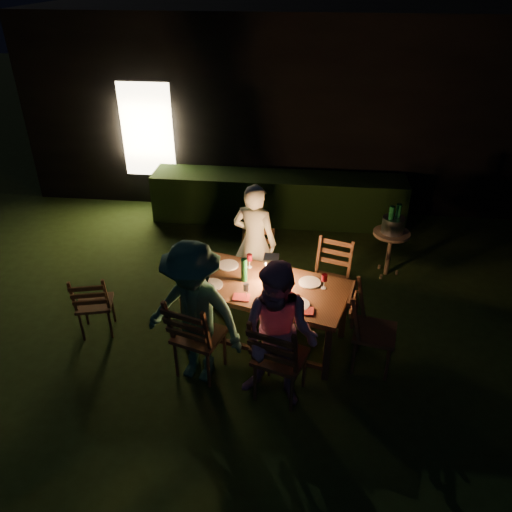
# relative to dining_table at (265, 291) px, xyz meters

# --- Properties ---
(garden_envelope) EXTENTS (40.00, 40.00, 3.20)m
(garden_envelope) POSITION_rel_dining_table_xyz_m (0.40, 5.56, 0.89)
(garden_envelope) COLOR black
(garden_envelope) RESTS_ON ground
(dining_table) EXTENTS (2.00, 1.35, 0.76)m
(dining_table) POSITION_rel_dining_table_xyz_m (0.00, 0.00, 0.00)
(dining_table) COLOR #442716
(dining_table) RESTS_ON ground
(chair_near_left) EXTENTS (0.60, 0.63, 1.07)m
(chair_near_left) POSITION_rel_dining_table_xyz_m (-0.64, -0.63, -0.36)
(chair_near_left) COLOR #442716
(chair_near_left) RESTS_ON ground
(chair_near_right) EXTENTS (0.61, 0.63, 1.07)m
(chair_near_right) POSITION_rel_dining_table_xyz_m (0.23, -0.86, -0.36)
(chair_near_right) COLOR #442716
(chair_near_right) RESTS_ON ground
(chair_far_left) EXTENTS (0.52, 0.54, 0.96)m
(chair_far_left) POSITION_rel_dining_table_xyz_m (-0.24, 0.86, -0.39)
(chair_far_left) COLOR #442716
(chair_far_left) RESTS_ON ground
(chair_far_right) EXTENTS (0.56, 0.58, 0.99)m
(chair_far_right) POSITION_rel_dining_table_xyz_m (0.73, 0.60, -0.38)
(chair_far_right) COLOR #442716
(chair_far_right) RESTS_ON ground
(chair_end) EXTENTS (0.57, 0.54, 1.02)m
(chair_end) POSITION_rel_dining_table_xyz_m (1.19, -0.32, -0.38)
(chair_end) COLOR #442716
(chair_end) RESTS_ON ground
(chair_spare) EXTENTS (0.49, 0.51, 0.89)m
(chair_spare) POSITION_rel_dining_table_xyz_m (-1.99, -0.11, -0.42)
(chair_spare) COLOR #442716
(chair_spare) RESTS_ON ground
(person_house_side) EXTENTS (0.65, 0.51, 1.57)m
(person_house_side) POSITION_rel_dining_table_xyz_m (-0.22, 0.91, 0.10)
(person_house_side) COLOR beige
(person_house_side) RESTS_ON ground
(person_opp_right) EXTENTS (0.90, 0.78, 1.58)m
(person_opp_right) POSITION_rel_dining_table_xyz_m (0.22, -0.91, 0.11)
(person_opp_right) COLOR #B77D9B
(person_opp_right) RESTS_ON ground
(person_opp_left) EXTENTS (1.17, 0.85, 1.62)m
(person_opp_left) POSITION_rel_dining_table_xyz_m (-0.65, -0.68, 0.13)
(person_opp_left) COLOR #30614C
(person_opp_left) RESTS_ON ground
(lantern) EXTENTS (0.16, 0.16, 0.35)m
(lantern) POSITION_rel_dining_table_xyz_m (0.06, 0.04, 0.23)
(lantern) COLOR white
(lantern) RESTS_ON dining_table
(plate_far_left) EXTENTS (0.25, 0.25, 0.01)m
(plate_far_left) POSITION_rel_dining_table_xyz_m (-0.47, 0.35, 0.08)
(plate_far_left) COLOR white
(plate_far_left) RESTS_ON dining_table
(plate_near_left) EXTENTS (0.25, 0.25, 0.01)m
(plate_near_left) POSITION_rel_dining_table_xyz_m (-0.59, -0.07, 0.08)
(plate_near_left) COLOR white
(plate_near_left) RESTS_ON dining_table
(plate_far_right) EXTENTS (0.25, 0.25, 0.01)m
(plate_far_right) POSITION_rel_dining_table_xyz_m (0.49, 0.10, 0.08)
(plate_far_right) COLOR white
(plate_far_right) RESTS_ON dining_table
(plate_near_right) EXTENTS (0.25, 0.25, 0.01)m
(plate_near_right) POSITION_rel_dining_table_xyz_m (0.38, -0.33, 0.08)
(plate_near_right) COLOR white
(plate_near_right) RESTS_ON dining_table
(wineglass_a) EXTENTS (0.06, 0.06, 0.18)m
(wineglass_a) POSITION_rel_dining_table_xyz_m (-0.22, 0.35, 0.16)
(wineglass_a) COLOR #59070F
(wineglass_a) RESTS_ON dining_table
(wineglass_b) EXTENTS (0.06, 0.06, 0.18)m
(wineglass_b) POSITION_rel_dining_table_xyz_m (-0.73, 0.07, 0.16)
(wineglass_b) COLOR #59070F
(wineglass_b) RESTS_ON dining_table
(wineglass_c) EXTENTS (0.06, 0.06, 0.18)m
(wineglass_c) POSITION_rel_dining_table_xyz_m (0.22, -0.35, 0.16)
(wineglass_c) COLOR #59070F
(wineglass_c) RESTS_ON dining_table
(wineglass_d) EXTENTS (0.06, 0.06, 0.18)m
(wineglass_d) POSITION_rel_dining_table_xyz_m (0.65, 0.01, 0.16)
(wineglass_d) COLOR #59070F
(wineglass_d) RESTS_ON dining_table
(wineglass_e) EXTENTS (0.06, 0.06, 0.18)m
(wineglass_e) POSITION_rel_dining_table_xyz_m (-0.17, -0.26, 0.16)
(wineglass_e) COLOR silver
(wineglass_e) RESTS_ON dining_table
(bottle_table) EXTENTS (0.07, 0.07, 0.28)m
(bottle_table) POSITION_rel_dining_table_xyz_m (-0.24, 0.06, 0.22)
(bottle_table) COLOR #0F471E
(bottle_table) RESTS_ON dining_table
(napkin_left) EXTENTS (0.18, 0.14, 0.01)m
(napkin_left) POSITION_rel_dining_table_xyz_m (-0.23, -0.27, 0.08)
(napkin_left) COLOR red
(napkin_left) RESTS_ON dining_table
(napkin_right) EXTENTS (0.18, 0.14, 0.01)m
(napkin_right) POSITION_rel_dining_table_xyz_m (0.45, -0.43, 0.08)
(napkin_right) COLOR red
(napkin_right) RESTS_ON dining_table
(phone) EXTENTS (0.14, 0.07, 0.01)m
(phone) POSITION_rel_dining_table_xyz_m (-0.68, -0.13, 0.08)
(phone) COLOR black
(phone) RESTS_ON dining_table
(side_table) EXTENTS (0.50, 0.50, 0.67)m
(side_table) POSITION_rel_dining_table_xyz_m (1.58, 1.60, -0.09)
(side_table) COLOR #926949
(side_table) RESTS_ON ground
(ice_bucket) EXTENTS (0.30, 0.30, 0.22)m
(ice_bucket) POSITION_rel_dining_table_xyz_m (1.58, 1.60, 0.10)
(ice_bucket) COLOR #A5A8AD
(ice_bucket) RESTS_ON side_table
(bottle_bucket_a) EXTENTS (0.07, 0.07, 0.32)m
(bottle_bucket_a) POSITION_rel_dining_table_xyz_m (1.53, 1.56, 0.15)
(bottle_bucket_a) COLOR #0F471E
(bottle_bucket_a) RESTS_ON side_table
(bottle_bucket_b) EXTENTS (0.07, 0.07, 0.32)m
(bottle_bucket_b) POSITION_rel_dining_table_xyz_m (1.63, 1.64, 0.15)
(bottle_bucket_b) COLOR #0F471E
(bottle_bucket_b) RESTS_ON side_table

